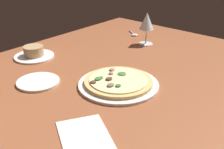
{
  "coord_description": "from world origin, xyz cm",
  "views": [
    {
      "loc": [
        -71.42,
        -64.63,
        51.15
      ],
      "look_at": [
        -0.78,
        -3.7,
        7.0
      ],
      "focal_mm": 45.73,
      "sensor_mm": 36.0,
      "label": 1
    }
  ],
  "objects_px": {
    "pizza_main": "(118,83)",
    "spoon": "(134,34)",
    "paper_menu": "(85,138)",
    "side_plate": "(38,82)",
    "wine_glass_far": "(147,22)",
    "ramekin_on_saucer": "(34,53)"
  },
  "relations": [
    {
      "from": "pizza_main",
      "to": "spoon",
      "type": "bearing_deg",
      "value": 31.56
    },
    {
      "from": "paper_menu",
      "to": "spoon",
      "type": "bearing_deg",
      "value": 59.25
    },
    {
      "from": "side_plate",
      "to": "paper_menu",
      "type": "bearing_deg",
      "value": -107.34
    },
    {
      "from": "side_plate",
      "to": "paper_menu",
      "type": "xyz_separation_m",
      "value": [
        -0.11,
        -0.36,
        -0.0
      ]
    },
    {
      "from": "pizza_main",
      "to": "spoon",
      "type": "relative_size",
      "value": 2.87
    },
    {
      "from": "wine_glass_far",
      "to": "side_plate",
      "type": "distance_m",
      "value": 0.62
    },
    {
      "from": "wine_glass_far",
      "to": "side_plate",
      "type": "relative_size",
      "value": 1.02
    },
    {
      "from": "wine_glass_far",
      "to": "paper_menu",
      "type": "relative_size",
      "value": 0.84
    },
    {
      "from": "side_plate",
      "to": "spoon",
      "type": "bearing_deg",
      "value": 6.89
    },
    {
      "from": "pizza_main",
      "to": "wine_glass_far",
      "type": "height_order",
      "value": "wine_glass_far"
    },
    {
      "from": "pizza_main",
      "to": "paper_menu",
      "type": "bearing_deg",
      "value": -156.38
    },
    {
      "from": "wine_glass_far",
      "to": "spoon",
      "type": "distance_m",
      "value": 0.19
    },
    {
      "from": "ramekin_on_saucer",
      "to": "paper_menu",
      "type": "bearing_deg",
      "value": -113.52
    },
    {
      "from": "ramekin_on_saucer",
      "to": "side_plate",
      "type": "xyz_separation_m",
      "value": [
        -0.14,
        -0.22,
        -0.01
      ]
    },
    {
      "from": "pizza_main",
      "to": "ramekin_on_saucer",
      "type": "relative_size",
      "value": 1.65
    },
    {
      "from": "spoon",
      "to": "wine_glass_far",
      "type": "bearing_deg",
      "value": -121.37
    },
    {
      "from": "ramekin_on_saucer",
      "to": "paper_menu",
      "type": "xyz_separation_m",
      "value": [
        -0.25,
        -0.58,
        -0.02
      ]
    },
    {
      "from": "ramekin_on_saucer",
      "to": "wine_glass_far",
      "type": "xyz_separation_m",
      "value": [
        0.47,
        -0.27,
        0.09
      ]
    },
    {
      "from": "pizza_main",
      "to": "ramekin_on_saucer",
      "type": "distance_m",
      "value": 0.46
    },
    {
      "from": "side_plate",
      "to": "spoon",
      "type": "height_order",
      "value": "spoon"
    },
    {
      "from": "wine_glass_far",
      "to": "paper_menu",
      "type": "distance_m",
      "value": 0.79
    },
    {
      "from": "wine_glass_far",
      "to": "pizza_main",
      "type": "bearing_deg",
      "value": -157.24
    }
  ]
}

